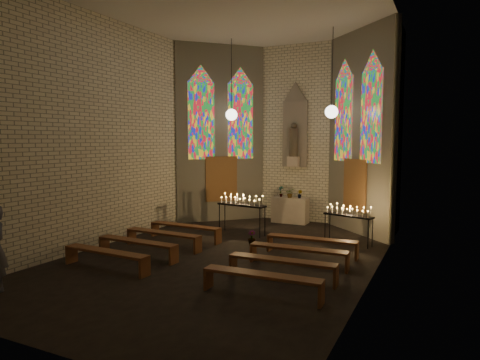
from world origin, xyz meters
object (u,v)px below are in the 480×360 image
altar (290,210)px  aisle_flower_pot (252,238)px  votive_stand_left (242,202)px  votive_stand_right (348,213)px

altar → aisle_flower_pot: size_ratio=3.27×
altar → votive_stand_left: votive_stand_left is taller
aisle_flower_pot → votive_stand_left: (-0.92, 1.18, 0.90)m
altar → votive_stand_right: (2.78, -2.49, 0.49)m
votive_stand_left → altar: bearing=80.5°
votive_stand_left → votive_stand_right: votive_stand_left is taller
aisle_flower_pot → votive_stand_right: (2.69, 1.38, 0.78)m
altar → votive_stand_right: 3.77m
altar → votive_stand_right: size_ratio=0.87×
aisle_flower_pot → votive_stand_left: votive_stand_left is taller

